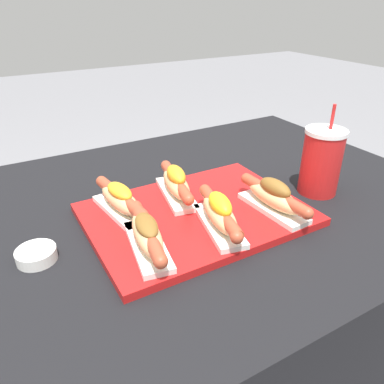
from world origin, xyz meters
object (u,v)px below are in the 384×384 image
hot_dog_0 (147,235)px  drink_cup (321,162)px  hot_dog_4 (176,183)px  sauce_bowl (36,254)px  hot_dog_1 (220,213)px  hot_dog_2 (274,197)px  serving_tray (196,214)px  hot_dog_3 (121,200)px

hot_dog_0 → drink_cup: size_ratio=0.95×
hot_dog_0 → hot_dog_4: hot_dog_4 is taller
hot_dog_4 → sauce_bowl: (-0.34, -0.07, -0.04)m
hot_dog_1 → drink_cup: drink_cup is taller
hot_dog_2 → hot_dog_4: 0.23m
hot_dog_0 → hot_dog_2: hot_dog_2 is taller
hot_dog_1 → sauce_bowl: bearing=163.9°
hot_dog_1 → serving_tray: bearing=95.3°
hot_dog_3 → hot_dog_0: bearing=-91.1°
serving_tray → hot_dog_0: (-0.15, -0.08, 0.04)m
sauce_bowl → drink_cup: 0.69m
hot_dog_0 → hot_dog_4: (0.15, 0.16, 0.00)m
hot_dog_1 → hot_dog_2: (0.15, -0.00, 0.00)m
hot_dog_3 → hot_dog_4: 0.14m
hot_dog_1 → sauce_bowl: hot_dog_1 is taller
hot_dog_3 → hot_dog_4: size_ratio=1.01×
hot_dog_3 → drink_cup: size_ratio=0.96×
hot_dog_0 → serving_tray: bearing=26.3°
hot_dog_1 → hot_dog_3: bearing=134.8°
hot_dog_2 → hot_dog_3: size_ratio=1.01×
hot_dog_0 → hot_dog_2: (0.31, -0.01, 0.00)m
hot_dog_2 → hot_dog_4: same height
serving_tray → hot_dog_3: size_ratio=2.21×
hot_dog_2 → hot_dog_3: hot_dog_2 is taller
serving_tray → drink_cup: bearing=-7.4°
hot_dog_0 → hot_dog_2: 0.31m
hot_dog_1 → sauce_bowl: size_ratio=2.81×
hot_dog_1 → hot_dog_3: (-0.16, 0.16, -0.00)m
serving_tray → sauce_bowl: sauce_bowl is taller
serving_tray → hot_dog_1: 0.09m
serving_tray → hot_dog_2: size_ratio=2.20×
hot_dog_1 → hot_dog_2: bearing=-0.4°
serving_tray → drink_cup: size_ratio=2.13×
serving_tray → hot_dog_3: bearing=153.1°
hot_dog_0 → hot_dog_3: 0.15m
hot_dog_4 → drink_cup: drink_cup is taller
drink_cup → hot_dog_4: bearing=159.4°
hot_dog_3 → drink_cup: (0.49, -0.12, 0.03)m
hot_dog_0 → drink_cup: 0.49m
serving_tray → drink_cup: (0.34, -0.04, 0.08)m
serving_tray → sauce_bowl: (-0.35, 0.02, 0.00)m
hot_dog_4 → sauce_bowl: 0.35m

